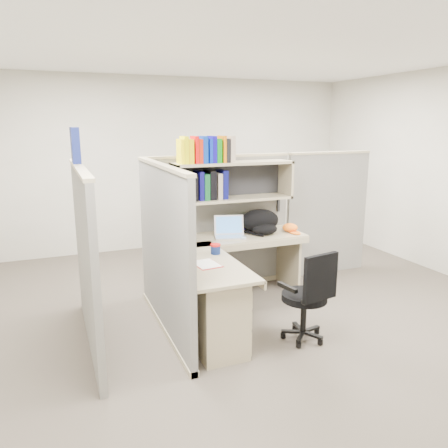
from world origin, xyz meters
name	(u,v)px	position (x,y,z in m)	size (l,w,h in m)	color
ground	(249,316)	(0.00, 0.00, 0.00)	(6.00, 6.00, 0.00)	#332F28
room_shell	(252,162)	(0.00, 0.00, 1.62)	(6.00, 6.00, 6.00)	#AEAB9D
cubicle	(202,226)	(-0.37, 0.45, 0.91)	(3.79, 1.84, 1.95)	slate
desk	(224,292)	(-0.41, -0.29, 0.44)	(1.74, 1.75, 0.73)	gray
laptop	(230,227)	(-0.01, 0.52, 0.85)	(0.34, 0.34, 0.24)	silver
backpack	(262,222)	(0.41, 0.56, 0.87)	(0.47, 0.36, 0.28)	black
orange_cap	(290,228)	(0.76, 0.51, 0.78)	(0.18, 0.21, 0.10)	orange
snack_canister	(216,249)	(-0.38, -0.01, 0.78)	(0.10, 0.10, 0.10)	#0E1E53
tissue_box	(189,261)	(-0.77, -0.39, 0.82)	(0.11, 0.11, 0.17)	#8A684E
mouse	(243,238)	(0.10, 0.39, 0.75)	(0.08, 0.06, 0.03)	#83A3BA
paper_cup	(222,229)	(-0.03, 0.74, 0.79)	(0.08, 0.08, 0.11)	white
book_stack	(239,226)	(0.22, 0.80, 0.79)	(0.17, 0.23, 0.11)	gray
loose_paper	(206,264)	(-0.58, -0.28, 0.73)	(0.20, 0.26, 0.00)	silver
task_chair	(307,310)	(0.25, -0.69, 0.31)	(0.49, 0.45, 0.88)	black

